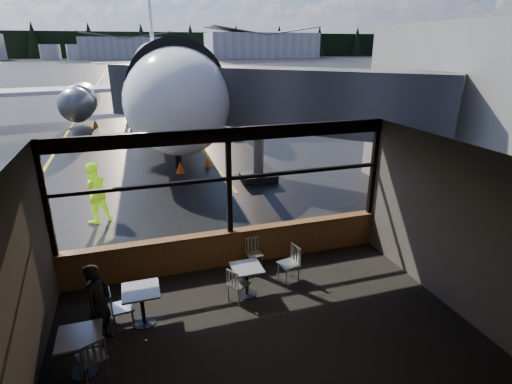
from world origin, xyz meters
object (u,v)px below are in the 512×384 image
airliner (158,36)px  chair_near_n (254,254)px  jet_bridge (285,129)px  cafe_table_left (82,354)px  cone_extra (180,167)px  chair_left_s (92,357)px  cone_nose (207,162)px  passenger (99,305)px  chair_mid_w (122,308)px  ground_crew (93,193)px  cafe_table_mid (143,307)px  cafe_table_near (247,281)px  chair_near_w (238,284)px  cone_wing (95,123)px  chair_near_e (289,264)px

airliner → chair_near_n: size_ratio=48.38×
jet_bridge → cafe_table_left: size_ratio=13.28×
cafe_table_left → cone_extra: size_ratio=1.45×
chair_left_s → cone_nose: size_ratio=1.97×
cone_nose → jet_bridge: bearing=-54.0°
passenger → chair_mid_w: bearing=-16.3°
jet_bridge → chair_mid_w: (-6.22, -7.21, -1.79)m
ground_crew → cafe_table_mid: bearing=78.1°
ground_crew → cafe_table_near: bearing=99.2°
chair_near_w → passenger: passenger is taller
chair_mid_w → chair_left_s: size_ratio=1.00×
jet_bridge → chair_left_s: (-6.70, -8.45, -1.79)m
chair_near_n → cafe_table_mid: bearing=23.8°
ground_crew → cafe_table_left: bearing=67.6°
chair_near_w → cone_wing: size_ratio=1.56×
cone_wing → cafe_table_mid: bearing=-84.6°
cafe_table_left → cone_extra: bearing=74.4°
chair_left_s → jet_bridge: bearing=27.6°
cafe_table_mid → chair_near_n: 3.04m
jet_bridge → chair_mid_w: 9.69m
chair_left_s → passenger: passenger is taller
airliner → jet_bridge: 17.20m
chair_near_e → chair_near_n: size_ratio=1.12×
chair_mid_w → jet_bridge: bearing=132.6°
cafe_table_near → chair_near_n: bearing=64.5°
jet_bridge → cafe_table_left: bearing=-129.7°
cafe_table_mid → cone_wing: size_ratio=1.51×
cafe_table_mid → passenger: size_ratio=0.48×
chair_near_w → ground_crew: (-3.17, 5.42, 0.56)m
airliner → cone_extra: size_ratio=73.16×
airliner → cafe_table_mid: bearing=-93.8°
cafe_table_left → ground_crew: 6.64m
cone_wing → chair_near_w: bearing=-79.5°
chair_near_e → cone_extra: size_ratio=1.69×
cafe_table_left → chair_mid_w: size_ratio=0.88×
passenger → ground_crew: 5.94m
passenger → jet_bridge: bearing=-10.7°
cafe_table_left → cone_wing: size_ratio=1.48×
jet_bridge → cafe_table_near: bearing=-117.4°
cone_extra → cone_wing: bearing=108.5°
cafe_table_mid → chair_near_n: size_ratio=0.98×
cone_wing → chair_near_n: bearing=-77.0°
passenger → cone_nose: (4.12, 10.95, -0.60)m
cafe_table_near → chair_near_e: size_ratio=0.80×
chair_near_n → chair_near_w: bearing=55.9°
cafe_table_mid → ground_crew: (-1.16, 5.60, 0.57)m
jet_bridge → chair_near_n: (-3.10, -5.90, -1.83)m
airliner → cafe_table_left: bearing=-95.9°
cafe_table_near → cone_nose: bearing=83.8°
jet_bridge → chair_near_w: bearing=-118.4°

